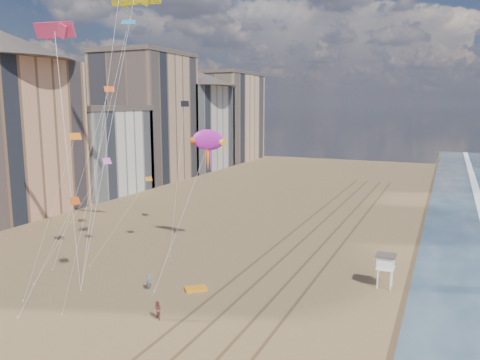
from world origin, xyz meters
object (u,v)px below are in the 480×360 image
kite_flyer_b (157,311)px  show_kite (208,140)px  grounded_kite (196,289)px  lifeguard_stand (386,262)px  kite_flyer_a (149,282)px

kite_flyer_b → show_kite: bearing=129.7°
grounded_kite → kite_flyer_b: bearing=-128.8°
kite_flyer_b → lifeguard_stand: bearing=67.5°
kite_flyer_a → lifeguard_stand: bearing=-6.3°
grounded_kite → kite_flyer_b: 6.70m
show_kite → kite_flyer_a: show_kite is taller
lifeguard_stand → kite_flyer_b: (-15.87, -14.54, -1.69)m
show_kite → kite_flyer_b: bearing=-75.3°
lifeguard_stand → show_kite: size_ratio=0.18×
grounded_kite → show_kite: size_ratio=0.11×
kite_flyer_a → show_kite: bearing=60.0°
lifeguard_stand → kite_flyer_a: (-20.15, -9.61, -1.73)m
kite_flyer_a → kite_flyer_b: size_ratio=0.94×
kite_flyer_a → kite_flyer_b: bearing=-80.8°
grounded_kite → kite_flyer_a: bearing=162.3°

